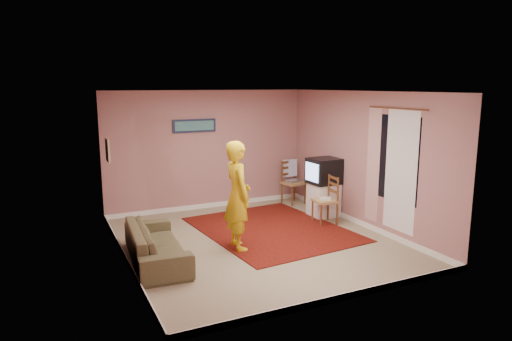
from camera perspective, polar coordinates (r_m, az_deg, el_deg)
name	(u,v)px	position (r m, az deg, el deg)	size (l,w,h in m)	color
ground	(257,241)	(8.12, 0.08, -8.85)	(5.00, 5.00, 0.00)	gray
wall_back	(208,150)	(10.06, -6.06, 2.55)	(4.50, 0.02, 2.60)	#9D6E67
wall_front	(345,202)	(5.68, 11.03, -3.95)	(4.50, 0.02, 2.60)	#9D6E67
wall_left	(121,181)	(7.12, -16.48, -1.21)	(0.02, 5.00, 2.60)	#9D6E67
wall_right	(363,160)	(8.96, 13.18, 1.33)	(0.02, 5.00, 2.60)	#9D6E67
ceiling	(257,92)	(7.65, 0.09, 9.83)	(4.50, 5.00, 0.02)	white
baseboard_back	(209,205)	(10.30, -5.90, -4.36)	(4.50, 0.02, 0.10)	white
baseboard_front	(341,297)	(6.12, 10.54, -15.33)	(4.50, 0.02, 0.10)	white
baseboard_left	(126,259)	(7.47, -15.89, -10.62)	(0.02, 5.00, 0.10)	white
baseboard_right	(359,222)	(9.24, 12.80, -6.35)	(0.02, 5.00, 0.10)	white
window	(396,159)	(8.26, 17.07, 1.41)	(0.01, 1.10, 1.50)	black
curtain_sheer	(401,172)	(8.18, 17.62, -0.14)	(0.01, 0.75, 2.10)	white
curtain_floral	(373,165)	(8.68, 14.42, 0.64)	(0.01, 0.35, 2.10)	beige
curtain_rod	(397,108)	(8.15, 17.17, 7.44)	(0.02, 0.02, 1.40)	brown
picture_back	(194,126)	(9.87, -7.70, 5.57)	(0.95, 0.04, 0.28)	#151E3B
picture_left	(108,150)	(8.65, -18.04, 2.42)	(0.04, 0.38, 0.42)	#C0B484
area_rug	(272,229)	(8.75, 1.95, -7.33)	(2.45, 3.06, 0.02)	#330506
tv_cabinet	(324,200)	(9.65, 8.44, -3.63)	(0.55, 0.50, 0.70)	white
crt_tv	(324,171)	(9.51, 8.51, -0.05)	(0.64, 0.57, 0.53)	black
chair_a	(294,178)	(10.53, 4.72, -0.90)	(0.52, 0.51, 0.54)	tan
dvd_player	(294,181)	(10.54, 4.71, -1.27)	(0.34, 0.24, 0.06)	#A1A1A5
blue_throw	(290,168)	(10.65, 4.22, 0.31)	(0.38, 0.05, 0.40)	#8298D5
chair_b	(325,195)	(9.07, 8.63, -3.03)	(0.45, 0.47, 0.52)	tan
game_console	(325,199)	(9.09, 8.62, -3.48)	(0.21, 0.15, 0.04)	white
sofa	(156,244)	(7.33, -12.36, -8.93)	(1.95, 0.76, 0.57)	brown
person	(238,196)	(7.55, -2.31, -3.15)	(0.66, 0.44, 1.82)	gold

